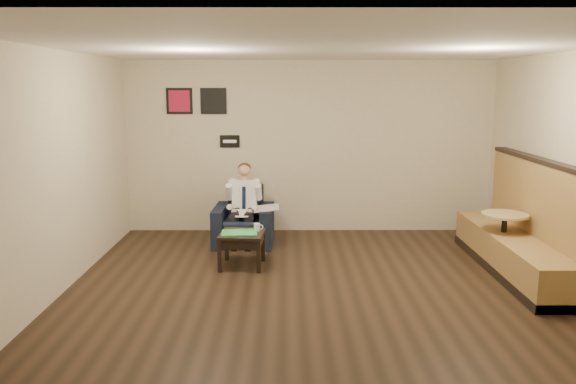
{
  "coord_description": "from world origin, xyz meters",
  "views": [
    {
      "loc": [
        -0.38,
        -6.17,
        2.38
      ],
      "look_at": [
        -0.35,
        1.2,
        0.99
      ],
      "focal_mm": 35.0,
      "sensor_mm": 36.0,
      "label": 1
    }
  ],
  "objects_px": {
    "coffee_mug": "(257,227)",
    "smartphone": "(248,229)",
    "seated_man": "(243,208)",
    "green_folder": "(239,233)",
    "armchair": "(244,216)",
    "cafe_table": "(503,241)",
    "side_table": "(242,250)",
    "banquette": "(517,217)"
  },
  "relations": [
    {
      "from": "smartphone",
      "to": "cafe_table",
      "type": "bearing_deg",
      "value": 10.29
    },
    {
      "from": "armchair",
      "to": "cafe_table",
      "type": "height_order",
      "value": "armchair"
    },
    {
      "from": "side_table",
      "to": "smartphone",
      "type": "xyz_separation_m",
      "value": [
        0.06,
        0.16,
        0.24
      ]
    },
    {
      "from": "green_folder",
      "to": "armchair",
      "type": "bearing_deg",
      "value": 91.43
    },
    {
      "from": "side_table",
      "to": "green_folder",
      "type": "xyz_separation_m",
      "value": [
        -0.03,
        -0.02,
        0.24
      ]
    },
    {
      "from": "seated_man",
      "to": "green_folder",
      "type": "relative_size",
      "value": 2.51
    },
    {
      "from": "armchair",
      "to": "coffee_mug",
      "type": "distance_m",
      "value": 1.04
    },
    {
      "from": "armchair",
      "to": "green_folder",
      "type": "distance_m",
      "value": 1.13
    },
    {
      "from": "seated_man",
      "to": "banquette",
      "type": "height_order",
      "value": "banquette"
    },
    {
      "from": "seated_man",
      "to": "banquette",
      "type": "distance_m",
      "value": 3.83
    },
    {
      "from": "seated_man",
      "to": "green_folder",
      "type": "xyz_separation_m",
      "value": [
        0.03,
        -1.02,
        -0.11
      ]
    },
    {
      "from": "armchair",
      "to": "cafe_table",
      "type": "bearing_deg",
      "value": -16.78
    },
    {
      "from": "armchair",
      "to": "seated_man",
      "type": "relative_size",
      "value": 0.75
    },
    {
      "from": "seated_man",
      "to": "side_table",
      "type": "bearing_deg",
      "value": -84.29
    },
    {
      "from": "green_folder",
      "to": "cafe_table",
      "type": "relative_size",
      "value": 0.63
    },
    {
      "from": "coffee_mug",
      "to": "smartphone",
      "type": "bearing_deg",
      "value": 158.49
    },
    {
      "from": "armchair",
      "to": "seated_man",
      "type": "distance_m",
      "value": 0.19
    },
    {
      "from": "seated_man",
      "to": "banquette",
      "type": "xyz_separation_m",
      "value": [
        3.62,
        -1.23,
        0.14
      ]
    },
    {
      "from": "armchair",
      "to": "side_table",
      "type": "xyz_separation_m",
      "value": [
        0.06,
        -1.11,
        -0.19
      ]
    },
    {
      "from": "armchair",
      "to": "coffee_mug",
      "type": "height_order",
      "value": "armchair"
    },
    {
      "from": "banquette",
      "to": "green_folder",
      "type": "bearing_deg",
      "value": 176.65
    },
    {
      "from": "side_table",
      "to": "cafe_table",
      "type": "height_order",
      "value": "cafe_table"
    },
    {
      "from": "seated_man",
      "to": "green_folder",
      "type": "height_order",
      "value": "seated_man"
    },
    {
      "from": "green_folder",
      "to": "smartphone",
      "type": "distance_m",
      "value": 0.2
    },
    {
      "from": "coffee_mug",
      "to": "banquette",
      "type": "bearing_deg",
      "value": -5.75
    },
    {
      "from": "green_folder",
      "to": "side_table",
      "type": "bearing_deg",
      "value": 29.28
    },
    {
      "from": "green_folder",
      "to": "cafe_table",
      "type": "xyz_separation_m",
      "value": [
        3.49,
        -0.06,
        -0.1
      ]
    },
    {
      "from": "seated_man",
      "to": "smartphone",
      "type": "xyz_separation_m",
      "value": [
        0.13,
        -0.84,
        -0.11
      ]
    },
    {
      "from": "side_table",
      "to": "cafe_table",
      "type": "bearing_deg",
      "value": -1.38
    },
    {
      "from": "side_table",
      "to": "coffee_mug",
      "type": "relative_size",
      "value": 5.79
    },
    {
      "from": "side_table",
      "to": "coffee_mug",
      "type": "distance_m",
      "value": 0.36
    },
    {
      "from": "smartphone",
      "to": "banquette",
      "type": "xyz_separation_m",
      "value": [
        3.49,
        -0.39,
        0.26
      ]
    },
    {
      "from": "armchair",
      "to": "cafe_table",
      "type": "xyz_separation_m",
      "value": [
        3.52,
        -1.2,
        -0.06
      ]
    },
    {
      "from": "seated_man",
      "to": "green_folder",
      "type": "bearing_deg",
      "value": -86.19
    },
    {
      "from": "coffee_mug",
      "to": "smartphone",
      "type": "relative_size",
      "value": 0.68
    },
    {
      "from": "armchair",
      "to": "coffee_mug",
      "type": "xyz_separation_m",
      "value": [
        0.26,
        -1.0,
        0.09
      ]
    },
    {
      "from": "seated_man",
      "to": "cafe_table",
      "type": "relative_size",
      "value": 1.58
    },
    {
      "from": "armchair",
      "to": "banquette",
      "type": "bearing_deg",
      "value": -18.34
    },
    {
      "from": "green_folder",
      "to": "cafe_table",
      "type": "distance_m",
      "value": 3.49
    },
    {
      "from": "green_folder",
      "to": "smartphone",
      "type": "bearing_deg",
      "value": 61.63
    },
    {
      "from": "armchair",
      "to": "smartphone",
      "type": "bearing_deg",
      "value": -80.49
    },
    {
      "from": "seated_man",
      "to": "coffee_mug",
      "type": "distance_m",
      "value": 0.93
    }
  ]
}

